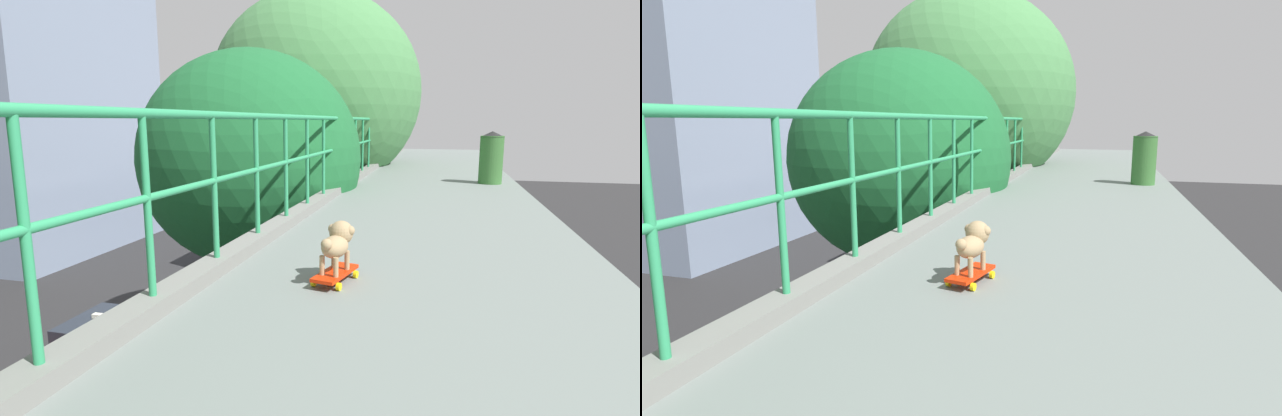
% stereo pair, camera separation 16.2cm
% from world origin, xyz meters
% --- Properties ---
extents(car_red_taxi_sixth, '(1.95, 4.54, 1.51)m').
position_xyz_m(car_red_taxi_sixth, '(-7.89, 10.51, 0.65)').
color(car_red_taxi_sixth, red).
rests_on(car_red_taxi_sixth, ground).
extents(car_green_seventh, '(1.83, 4.04, 1.47)m').
position_xyz_m(car_green_seventh, '(-4.73, 13.23, 0.70)').
color(car_green_seventh, '#22643E').
rests_on(car_green_seventh, ground).
extents(city_bus, '(2.51, 11.01, 3.07)m').
position_xyz_m(city_bus, '(-8.00, 24.66, 1.75)').
color(city_bus, white).
rests_on(city_bus, ground).
extents(roadside_tree_mid, '(3.80, 3.80, 8.08)m').
position_xyz_m(roadside_tree_mid, '(-1.89, 7.56, 6.12)').
color(roadside_tree_mid, '#4E412B').
rests_on(roadside_tree_mid, ground).
extents(roadside_tree_far, '(5.39, 5.39, 10.15)m').
position_xyz_m(roadside_tree_far, '(-1.94, 12.19, 7.52)').
color(roadside_tree_far, '#563124').
rests_on(roadside_tree_far, ground).
extents(toy_skateboard, '(0.28, 0.47, 0.08)m').
position_xyz_m(toy_skateboard, '(0.66, 2.84, 5.84)').
color(toy_skateboard, red).
rests_on(toy_skateboard, overpass_deck).
extents(small_dog, '(0.23, 0.39, 0.34)m').
position_xyz_m(small_dog, '(0.67, 2.87, 6.06)').
color(small_dog, tan).
rests_on(small_dog, toy_skateboard).
extents(litter_bin, '(0.41, 0.41, 0.92)m').
position_xyz_m(litter_bin, '(2.17, 8.77, 6.25)').
color(litter_bin, '#356A30').
rests_on(litter_bin, overpass_deck).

